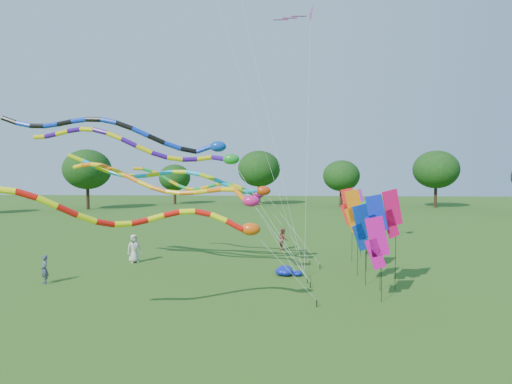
# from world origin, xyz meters

# --- Properties ---
(ground) EXTENTS (160.00, 160.00, 0.00)m
(ground) POSITION_xyz_m (0.00, 0.00, 0.00)
(ground) COLOR #255717
(ground) RESTS_ON ground
(tree_ring) EXTENTS (115.36, 119.43, 9.63)m
(tree_ring) POSITION_xyz_m (1.44, 4.35, 5.24)
(tree_ring) COLOR #382314
(tree_ring) RESTS_ON ground
(tube_kite_red) EXTENTS (11.17, 4.86, 6.02)m
(tube_kite_red) POSITION_xyz_m (-3.21, -2.99, 4.15)
(tube_kite_red) COLOR black
(tube_kite_red) RESTS_ON ground
(tube_kite_orange) EXTENTS (14.65, 4.91, 7.15)m
(tube_kite_orange) POSITION_xyz_m (-4.73, 4.86, 5.13)
(tube_kite_orange) COLOR black
(tube_kite_orange) RESTS_ON ground
(tube_kite_purple) EXTENTS (15.29, 1.20, 9.02)m
(tube_kite_purple) POSITION_xyz_m (-5.71, 3.44, 7.26)
(tube_kite_purple) COLOR black
(tube_kite_purple) RESTS_ON ground
(tube_kite_blue) EXTENTS (16.39, 1.39, 9.68)m
(tube_kite_blue) POSITION_xyz_m (-6.87, 3.79, 8.02)
(tube_kite_blue) COLOR black
(tube_kite_blue) RESTS_ON ground
(tube_kite_cyan) EXTENTS (15.55, 1.27, 7.60)m
(tube_kite_cyan) POSITION_xyz_m (-4.56, 6.40, 5.52)
(tube_kite_cyan) COLOR black
(tube_kite_cyan) RESTS_ON ground
(tube_kite_green) EXTENTS (11.77, 1.90, 6.79)m
(tube_kite_green) POSITION_xyz_m (-3.39, 8.46, 5.00)
(tube_kite_green) COLOR black
(tube_kite_green) RESTS_ON ground
(delta_kite_high_c) EXTENTS (2.77, 3.48, 16.17)m
(delta_kite_high_c) POSITION_xyz_m (2.93, 6.89, 15.54)
(delta_kite_high_c) COLOR black
(delta_kite_high_c) RESTS_ON ground
(banner_pole_blue_b) EXTENTS (1.13, 0.42, 4.89)m
(banner_pole_blue_b) POSITION_xyz_m (5.95, 2.00, 3.62)
(banner_pole_blue_b) COLOR black
(banner_pole_blue_b) RESTS_ON ground
(banner_pole_blue_a) EXTENTS (1.14, 0.40, 4.34)m
(banner_pole_blue_a) POSITION_xyz_m (5.42, 2.89, 3.08)
(banner_pole_blue_a) COLOR black
(banner_pole_blue_a) RESTS_ON ground
(banner_pole_orange) EXTENTS (1.16, 0.23, 5.00)m
(banner_pole_orange) POSITION_xyz_m (5.35, 4.98, 3.73)
(banner_pole_orange) COLOR black
(banner_pole_orange) RESTS_ON ground
(banner_pole_magenta_b) EXTENTS (1.14, 0.38, 5.15)m
(banner_pole_magenta_b) POSITION_xyz_m (6.75, 2.08, 3.88)
(banner_pole_magenta_b) COLOR black
(banner_pole_magenta_b) RESTS_ON ground
(banner_pole_violet) EXTENTS (1.16, 0.10, 4.75)m
(banner_pole_violet) POSITION_xyz_m (6.53, 10.58, 3.49)
(banner_pole_violet) COLOR black
(banner_pole_violet) RESTS_ON ground
(banner_pole_red) EXTENTS (1.12, 0.47, 4.91)m
(banner_pole_red) POSITION_xyz_m (5.66, 8.88, 3.65)
(banner_pole_red) COLOR black
(banner_pole_red) RESTS_ON ground
(banner_pole_green) EXTENTS (1.16, 0.13, 4.23)m
(banner_pole_green) POSITION_xyz_m (6.08, 6.18, 2.97)
(banner_pole_green) COLOR black
(banner_pole_green) RESTS_ON ground
(banner_pole_magenta_a) EXTENTS (1.16, 0.13, 3.99)m
(banner_pole_magenta_a) POSITION_xyz_m (5.60, 0.15, 2.73)
(banner_pole_magenta_a) COLOR black
(banner_pole_magenta_a) RESTS_ON ground
(blue_nylon_heap) EXTENTS (1.54, 1.73, 0.53)m
(blue_nylon_heap) POSITION_xyz_m (1.65, 4.90, 0.23)
(blue_nylon_heap) COLOR #0C1CA1
(blue_nylon_heap) RESTS_ON ground
(person_a) EXTENTS (1.08, 1.01, 1.86)m
(person_a) POSITION_xyz_m (-8.42, 7.64, 0.93)
(person_a) COLOR beige
(person_a) RESTS_ON ground
(person_b) EXTENTS (0.66, 0.66, 1.54)m
(person_b) POSITION_xyz_m (-11.40, 2.23, 0.77)
(person_b) COLOR #41455B
(person_b) RESTS_ON ground
(person_c) EXTENTS (0.75, 0.89, 1.64)m
(person_c) POSITION_xyz_m (1.34, 12.67, 0.82)
(person_c) COLOR brown
(person_c) RESTS_ON ground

